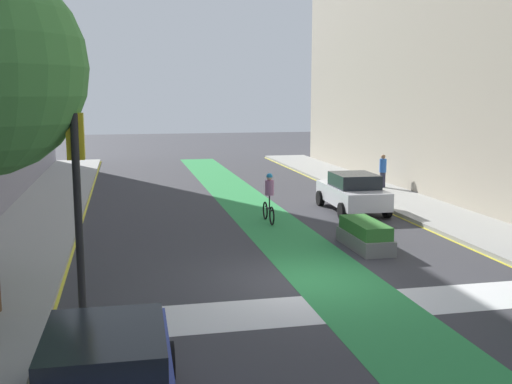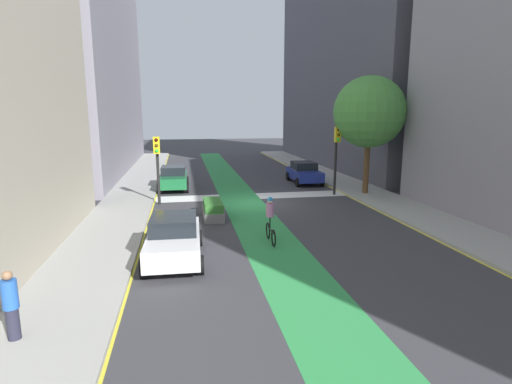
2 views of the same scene
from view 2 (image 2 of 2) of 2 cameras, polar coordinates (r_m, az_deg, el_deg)
name	(u,v)px [view 2 (image 2 of 2)]	position (r m, az deg, el deg)	size (l,w,h in m)	color
ground_plane	(258,203)	(23.65, 0.26, -1.57)	(120.00, 120.00, 0.00)	#38383D
bike_lane_paint	(244,204)	(23.52, -1.73, -1.64)	(2.40, 60.00, 0.01)	#2D8C47
crosswalk_band	(252,196)	(25.58, -0.56, -0.60)	(12.00, 1.80, 0.01)	silver
sidewalk_left	(377,197)	(26.04, 16.70, -0.69)	(3.00, 60.00, 0.15)	#9E9E99
curb_stripe_left	(354,199)	(25.42, 13.68, -0.98)	(0.16, 60.00, 0.01)	yellow
sidewalk_right	(124,207)	(23.48, -18.05, -2.03)	(3.00, 60.00, 0.15)	#9E9E99
curb_stripe_right	(152,207)	(23.34, -14.39, -2.08)	(0.16, 60.00, 0.01)	yellow
buildings_left_row	(430,20)	(32.76, 23.33, 21.36)	(8.40, 59.87, 26.46)	#4C4C56
traffic_signal_near_right	(157,157)	(23.51, -13.73, 4.79)	(0.35, 0.52, 3.88)	black
traffic_signal_near_left	(337,148)	(26.07, 11.28, 6.14)	(0.35, 0.52, 4.33)	black
car_green_right_near	(174,178)	(28.42, -11.53, 2.00)	(2.09, 4.24, 1.57)	#196033
car_white_right_far	(174,238)	(14.78, -11.47, -6.37)	(2.12, 4.25, 1.57)	silver
car_blue_left_near	(304,172)	(30.54, 6.81, 2.76)	(2.09, 4.24, 1.57)	navy
cyclist_in_lane	(270,219)	(16.43, 2.03, -3.76)	(0.32, 1.73, 1.86)	black
pedestrian_sidewalk_right_a	(11,305)	(10.84, -31.23, -13.42)	(0.34, 0.34, 1.63)	#262638
street_tree_near	(369,112)	(26.36, 15.64, 10.75)	(4.40, 4.40, 7.28)	brown
median_planter	(213,210)	(20.44, -6.09, -2.49)	(0.96, 2.52, 0.85)	slate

